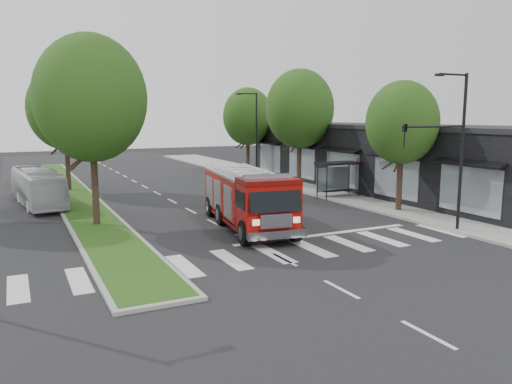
# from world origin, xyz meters

# --- Properties ---
(ground) EXTENTS (140.00, 140.00, 0.00)m
(ground) POSITION_xyz_m (0.00, 0.00, 0.00)
(ground) COLOR black
(ground) RESTS_ON ground
(sidewalk_right) EXTENTS (5.00, 80.00, 0.15)m
(sidewalk_right) POSITION_xyz_m (12.50, 10.00, 0.07)
(sidewalk_right) COLOR gray
(sidewalk_right) RESTS_ON ground
(median) EXTENTS (3.00, 50.00, 0.15)m
(median) POSITION_xyz_m (-6.00, 18.00, 0.08)
(median) COLOR gray
(median) RESTS_ON ground
(storefront_row) EXTENTS (8.00, 30.00, 5.00)m
(storefront_row) POSITION_xyz_m (17.00, 10.00, 2.50)
(storefront_row) COLOR black
(storefront_row) RESTS_ON ground
(bus_shelter) EXTENTS (3.20, 1.60, 2.61)m
(bus_shelter) POSITION_xyz_m (11.20, 8.15, 2.04)
(bus_shelter) COLOR black
(bus_shelter) RESTS_ON ground
(tree_right_near) EXTENTS (4.40, 4.40, 8.05)m
(tree_right_near) POSITION_xyz_m (11.50, 2.00, 5.51)
(tree_right_near) COLOR black
(tree_right_near) RESTS_ON ground
(tree_right_mid) EXTENTS (5.60, 5.60, 9.72)m
(tree_right_mid) POSITION_xyz_m (11.50, 14.00, 6.49)
(tree_right_mid) COLOR black
(tree_right_mid) RESTS_ON ground
(tree_right_far) EXTENTS (5.00, 5.00, 8.73)m
(tree_right_far) POSITION_xyz_m (11.50, 24.00, 5.84)
(tree_right_far) COLOR black
(tree_right_far) RESTS_ON ground
(tree_median_near) EXTENTS (5.80, 5.80, 10.16)m
(tree_median_near) POSITION_xyz_m (-6.00, 6.00, 6.81)
(tree_median_near) COLOR black
(tree_median_near) RESTS_ON ground
(tree_median_far) EXTENTS (5.60, 5.60, 9.72)m
(tree_median_far) POSITION_xyz_m (-6.00, 20.00, 6.49)
(tree_median_far) COLOR black
(tree_median_far) RESTS_ON ground
(streetlight_right_near) EXTENTS (4.08, 0.22, 8.00)m
(streetlight_right_near) POSITION_xyz_m (9.61, -3.50, 4.67)
(streetlight_right_near) COLOR black
(streetlight_right_near) RESTS_ON ground
(streetlight_right_far) EXTENTS (2.11, 0.20, 8.00)m
(streetlight_right_far) POSITION_xyz_m (10.35, 20.00, 4.48)
(streetlight_right_far) COLOR black
(streetlight_right_far) RESTS_ON ground
(fire_engine) EXTENTS (4.05, 9.59, 3.22)m
(fire_engine) POSITION_xyz_m (1.23, 2.18, 1.54)
(fire_engine) COLOR #600805
(fire_engine) RESTS_ON ground
(city_bus) EXTENTS (3.11, 9.11, 2.49)m
(city_bus) POSITION_xyz_m (-8.50, 14.25, 1.24)
(city_bus) COLOR silver
(city_bus) RESTS_ON ground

